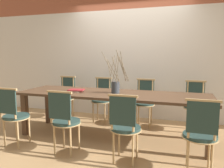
{
  "coord_description": "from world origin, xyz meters",
  "views": [
    {
      "loc": [
        1.09,
        -3.38,
        1.39
      ],
      "look_at": [
        0.0,
        0.0,
        0.91
      ],
      "focal_mm": 35.0,
      "sensor_mm": 36.0,
      "label": 1
    }
  ],
  "objects": [
    {
      "name": "chair_far_center",
      "position": [
        0.41,
        0.79,
        0.5
      ],
      "size": [
        0.41,
        0.41,
        0.92
      ],
      "rotation": [
        0.0,
        0.0,
        3.14
      ],
      "color": "#233833",
      "rests_on": "ground_plane"
    },
    {
      "name": "vase_centerpiece",
      "position": [
        0.06,
        0.01,
        0.88
      ],
      "size": [
        0.41,
        0.33,
        0.7
      ],
      "color": "#33383D",
      "rests_on": "dining_table"
    },
    {
      "name": "dining_table",
      "position": [
        0.0,
        0.0,
        0.67
      ],
      "size": [
        3.15,
        0.9,
        0.76
      ],
      "color": "#4C3321",
      "rests_on": "ground_plane"
    },
    {
      "name": "chair_near_leftend",
      "position": [
        -1.3,
        -0.79,
        0.5
      ],
      "size": [
        0.41,
        0.41,
        0.92
      ],
      "color": "#233833",
      "rests_on": "ground_plane"
    },
    {
      "name": "chair_near_right",
      "position": [
        1.32,
        -0.79,
        0.5
      ],
      "size": [
        0.41,
        0.41,
        0.92
      ],
      "color": "#233833",
      "rests_on": "ground_plane"
    },
    {
      "name": "wall_rear",
      "position": [
        0.0,
        1.31,
        1.6
      ],
      "size": [
        12.0,
        0.06,
        3.2
      ],
      "color": "beige",
      "rests_on": "ground_plane"
    },
    {
      "name": "chair_near_left",
      "position": [
        -0.44,
        -0.79,
        0.5
      ],
      "size": [
        0.41,
        0.41,
        0.92
      ],
      "color": "#233833",
      "rests_on": "ground_plane"
    },
    {
      "name": "chair_near_center",
      "position": [
        0.42,
        -0.79,
        0.5
      ],
      "size": [
        0.41,
        0.41,
        0.92
      ],
      "color": "#233833",
      "rests_on": "ground_plane"
    },
    {
      "name": "book_stack",
      "position": [
        -0.64,
        -0.03,
        0.78
      ],
      "size": [
        0.29,
        0.23,
        0.03
      ],
      "color": "beige",
      "rests_on": "dining_table"
    },
    {
      "name": "chair_far_leftend",
      "position": [
        -1.32,
        0.79,
        0.5
      ],
      "size": [
        0.41,
        0.41,
        0.92
      ],
      "rotation": [
        0.0,
        0.0,
        3.14
      ],
      "color": "#233833",
      "rests_on": "ground_plane"
    },
    {
      "name": "ground_plane",
      "position": [
        0.0,
        0.0,
        0.0
      ],
      "size": [
        16.0,
        16.0,
        0.0
      ],
      "primitive_type": "plane",
      "color": "#A87F51"
    },
    {
      "name": "chair_far_left",
      "position": [
        -0.48,
        0.79,
        0.5
      ],
      "size": [
        0.41,
        0.41,
        0.92
      ],
      "rotation": [
        0.0,
        0.0,
        3.14
      ],
      "color": "#233833",
      "rests_on": "ground_plane"
    },
    {
      "name": "chair_far_right",
      "position": [
        1.34,
        0.79,
        0.5
      ],
      "size": [
        0.41,
        0.41,
        0.92
      ],
      "rotation": [
        0.0,
        0.0,
        3.14
      ],
      "color": "#233833",
      "rests_on": "ground_plane"
    }
  ]
}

